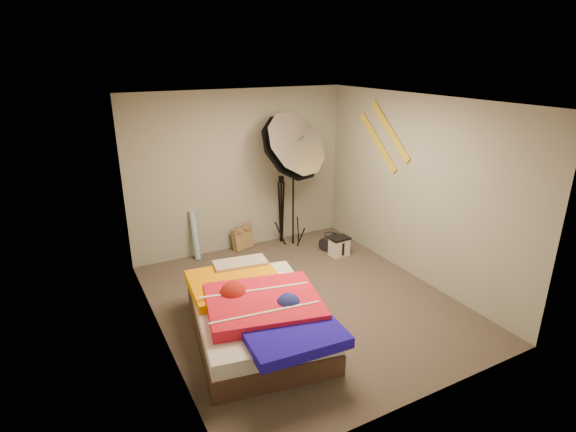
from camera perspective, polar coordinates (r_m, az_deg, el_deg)
floor at (r=5.84m, az=1.92°, el=-10.76°), size 4.00×4.00×0.00m
ceiling at (r=5.04m, az=2.26°, el=14.47°), size 4.00×4.00×0.00m
wall_back at (r=7.04m, az=-6.09°, el=5.61°), size 3.50×0.00×3.50m
wall_front at (r=3.85m, az=17.21°, el=-7.72°), size 3.50×0.00×3.50m
wall_left at (r=4.74m, az=-16.62°, el=-2.35°), size 0.00×4.00×4.00m
wall_right at (r=6.33m, az=15.97°, el=3.30°), size 0.00×4.00×4.00m
tote_bag at (r=7.28m, az=-5.81°, el=-2.82°), size 0.39×0.26×0.37m
wrapping_roll at (r=6.97m, az=-11.75°, el=-2.39°), size 0.11×0.22×0.76m
camera_case at (r=7.05m, az=6.51°, el=-3.94°), size 0.29×0.21×0.28m
duffel_bag at (r=7.31m, az=5.42°, el=-3.28°), size 0.41×0.33×0.22m
wall_stripe_upper at (r=6.60m, az=12.82°, el=10.48°), size 0.02×0.91×0.78m
wall_stripe_lower at (r=6.82m, az=11.33°, el=9.17°), size 0.02×0.91×0.78m
bed at (r=5.07m, az=-3.97°, el=-12.30°), size 1.61×2.16×0.55m
photo_umbrella at (r=6.78m, az=0.35°, el=8.61°), size 1.24×1.01×2.30m
camera_tripod at (r=7.36m, az=-0.85°, el=1.46°), size 0.06×0.06×1.13m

